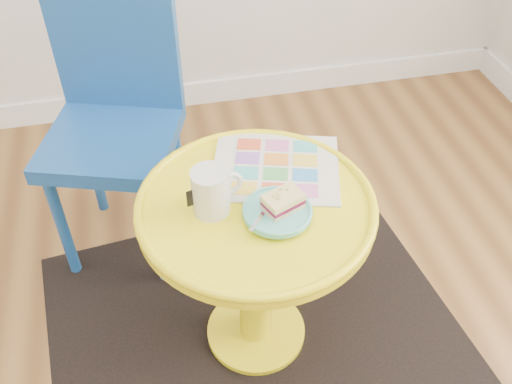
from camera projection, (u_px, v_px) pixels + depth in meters
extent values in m
cube|color=white|center=(108.00, 104.00, 2.76)|extent=(4.00, 0.02, 0.12)
cube|color=black|center=(256.00, 332.00, 1.87)|extent=(1.41, 1.23, 0.01)
cylinder|color=yellow|center=(256.00, 331.00, 1.87)|extent=(0.32, 0.32, 0.03)
cylinder|color=yellow|center=(256.00, 276.00, 1.68)|extent=(0.10, 0.10, 0.53)
cylinder|color=yellow|center=(256.00, 208.00, 1.49)|extent=(0.63, 0.63, 0.03)
cylinder|color=#174B97|center=(63.00, 229.00, 1.93)|extent=(0.04, 0.04, 0.44)
cylinder|color=#174B97|center=(159.00, 236.00, 1.90)|extent=(0.04, 0.04, 0.44)
cylinder|color=#174B97|center=(94.00, 166.00, 2.17)|extent=(0.04, 0.04, 0.44)
cylinder|color=#174B97|center=(179.00, 172.00, 2.14)|extent=(0.04, 0.04, 0.44)
cube|color=#174B97|center=(111.00, 141.00, 1.86)|extent=(0.52, 0.52, 0.05)
cube|color=#174B97|center=(115.00, 47.00, 1.83)|extent=(0.40, 0.17, 0.43)
cube|color=silver|center=(276.00, 167.00, 1.58)|extent=(0.42, 0.38, 0.01)
cylinder|color=silver|center=(211.00, 192.00, 1.42)|extent=(0.10, 0.10, 0.13)
torus|color=silver|center=(230.00, 184.00, 1.43)|extent=(0.07, 0.03, 0.07)
cylinder|color=#D1B78C|center=(209.00, 175.00, 1.38)|extent=(0.09, 0.09, 0.01)
cylinder|color=#5ABFB5|center=(277.00, 215.00, 1.43)|extent=(0.07, 0.07, 0.01)
cylinder|color=#5ABFB5|center=(277.00, 212.00, 1.43)|extent=(0.17, 0.17, 0.01)
cube|color=#D3BC8C|center=(283.00, 206.00, 1.42)|extent=(0.11, 0.10, 0.01)
cube|color=maroon|center=(283.00, 202.00, 1.41)|extent=(0.11, 0.09, 0.01)
cube|color=#EADB8C|center=(283.00, 198.00, 1.40)|extent=(0.11, 0.10, 0.02)
cube|color=silver|center=(261.00, 216.00, 1.40)|extent=(0.08, 0.09, 0.00)
cube|color=silver|center=(274.00, 199.00, 1.45)|extent=(0.04, 0.04, 0.00)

